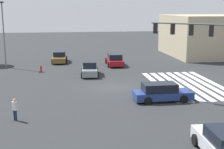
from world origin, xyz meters
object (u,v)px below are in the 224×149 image
(traffic_signal_mast, at_px, (203,41))
(car_2, at_px, (90,69))
(car_4, at_px, (114,60))
(car_3, at_px, (60,57))
(car_0, at_px, (162,92))
(fire_hydrant, at_px, (41,69))
(street_light_pole_b, at_px, (3,29))
(car_5, at_px, (224,144))
(pedestrian, at_px, (15,109))

(traffic_signal_mast, bearing_deg, car_2, -11.89)
(car_4, bearing_deg, car_3, 65.97)
(car_0, distance_m, car_3, 21.74)
(traffic_signal_mast, height_order, car_2, traffic_signal_mast)
(traffic_signal_mast, distance_m, fire_hydrant, 20.16)
(car_4, relative_size, street_light_pole_b, 0.60)
(car_5, height_order, pedestrian, car_5)
(car_0, relative_size, car_4, 0.97)
(pedestrian, bearing_deg, fire_hydrant, 42.38)
(pedestrian, xyz_separation_m, street_light_pole_b, (19.94, 4.08, 4.07))
(car_5, bearing_deg, traffic_signal_mast, -13.82)
(car_5, xyz_separation_m, fire_hydrant, (23.26, 10.75, -0.29))
(car_2, xyz_separation_m, street_light_pole_b, (6.11, 10.22, 4.19))
(car_2, bearing_deg, traffic_signal_mast, 37.58)
(car_2, relative_size, car_4, 0.87)
(pedestrian, relative_size, fire_hydrant, 1.79)
(car_4, xyz_separation_m, street_light_pole_b, (0.34, 13.97, 4.17))
(pedestrian, distance_m, fire_hydrant, 16.24)
(car_4, relative_size, pedestrian, 3.19)
(car_2, height_order, street_light_pole_b, street_light_pole_b)
(car_0, xyz_separation_m, street_light_pole_b, (16.91, 15.26, 4.22))
(traffic_signal_mast, xyz_separation_m, car_0, (1.19, 2.76, -4.27))
(pedestrian, xyz_separation_m, fire_hydrant, (16.22, -0.56, -0.42))
(car_4, height_order, street_light_pole_b, street_light_pole_b)
(car_3, xyz_separation_m, car_5, (-30.06, -8.68, -0.02))
(car_0, bearing_deg, car_3, 112.83)
(fire_hydrant, bearing_deg, car_2, -113.19)
(car_2, height_order, car_3, car_2)
(car_2, relative_size, fire_hydrant, 4.97)
(car_4, xyz_separation_m, car_5, (-26.64, -1.43, -0.03))
(traffic_signal_mast, bearing_deg, pedestrian, 52.56)
(car_3, distance_m, car_5, 31.29)
(car_2, xyz_separation_m, pedestrian, (-13.83, 6.13, 0.12))
(pedestrian, height_order, fire_hydrant, pedestrian)
(car_0, relative_size, pedestrian, 3.11)
(street_light_pole_b, bearing_deg, traffic_signal_mast, -135.10)
(pedestrian, bearing_deg, car_2, 20.44)
(car_0, xyz_separation_m, car_5, (-10.07, -0.13, 0.02))
(car_0, xyz_separation_m, car_2, (10.80, 5.05, 0.03))
(traffic_signal_mast, height_order, pedestrian, traffic_signal_mast)
(car_2, distance_m, car_3, 9.84)
(car_3, distance_m, pedestrian, 23.18)
(traffic_signal_mast, xyz_separation_m, car_4, (17.75, 4.06, -4.22))
(traffic_signal_mast, distance_m, car_5, 10.20)
(car_2, relative_size, pedestrian, 2.77)
(traffic_signal_mast, bearing_deg, street_light_pole_b, -0.10)
(car_2, bearing_deg, pedestrian, -19.44)
(traffic_signal_mast, relative_size, car_4, 1.32)
(car_4, distance_m, pedestrian, 21.96)
(car_4, bearing_deg, traffic_signal_mast, -165.88)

